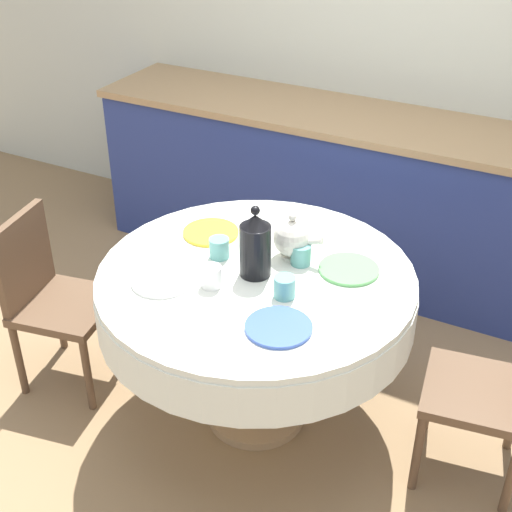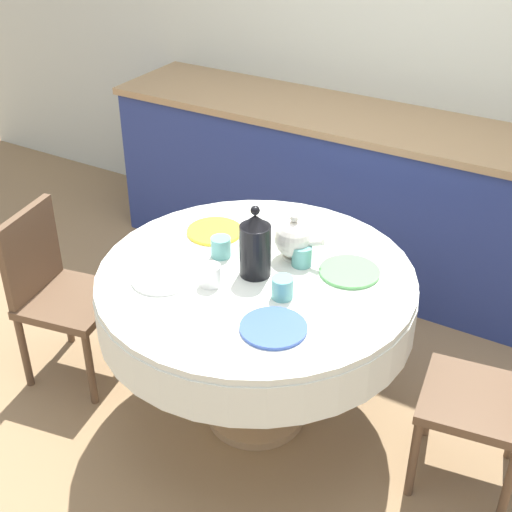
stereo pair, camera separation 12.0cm
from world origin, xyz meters
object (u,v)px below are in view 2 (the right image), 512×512
(chair_left, at_px, (498,393))
(coffee_carafe, at_px, (255,245))
(teapot, at_px, (294,239))
(chair_right, at_px, (56,287))

(chair_left, xyz_separation_m, coffee_carafe, (-0.97, -0.15, 0.43))
(coffee_carafe, distance_m, teapot, 0.20)
(teapot, bearing_deg, chair_left, -2.29)
(chair_right, height_order, teapot, teapot)
(coffee_carafe, height_order, teapot, coffee_carafe)
(chair_left, bearing_deg, coffee_carafe, 90.36)
(chair_right, distance_m, teapot, 1.16)
(chair_left, distance_m, coffee_carafe, 1.07)
(chair_left, distance_m, chair_right, 1.96)
(coffee_carafe, relative_size, teapot, 1.41)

